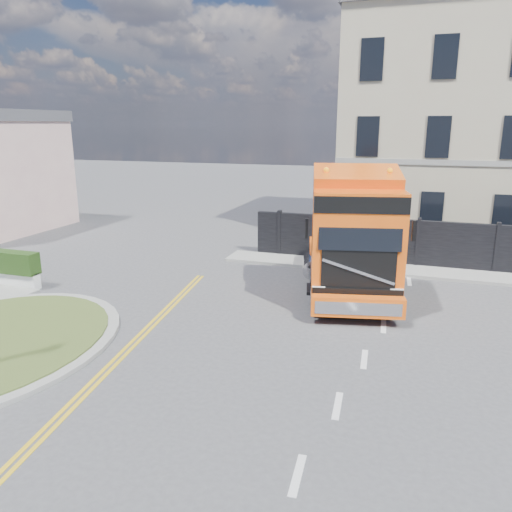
% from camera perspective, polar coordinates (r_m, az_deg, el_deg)
% --- Properties ---
extents(ground, '(120.00, 120.00, 0.00)m').
position_cam_1_polar(ground, '(14.25, 0.44, -9.36)').
color(ground, '#424244').
rests_on(ground, ground).
extents(hoarding_fence, '(18.80, 0.25, 2.00)m').
position_cam_1_polar(hoarding_fence, '(22.05, 24.59, 0.77)').
color(hoarding_fence, black).
rests_on(hoarding_fence, ground).
extents(georgian_building, '(12.30, 10.30, 12.80)m').
position_cam_1_polar(georgian_building, '(28.93, 23.09, 13.54)').
color(georgian_building, '#B0A98C').
rests_on(georgian_building, ground).
extents(pavement_far, '(20.00, 1.60, 0.12)m').
position_cam_1_polar(pavement_far, '(21.35, 23.08, -2.11)').
color(pavement_far, gray).
rests_on(pavement_far, ground).
extents(truck, '(4.25, 7.77, 4.41)m').
position_cam_1_polar(truck, '(17.12, 11.02, 1.50)').
color(truck, black).
rests_on(truck, ground).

